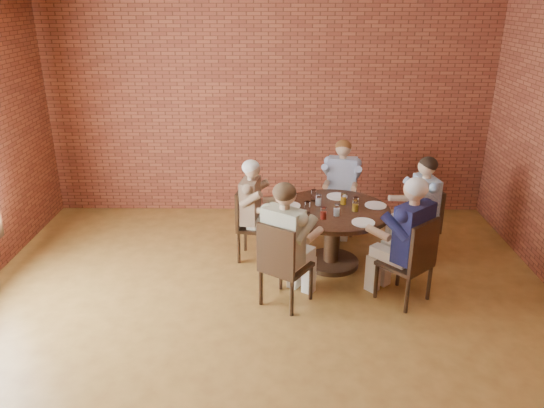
{
  "coord_description": "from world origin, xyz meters",
  "views": [
    {
      "loc": [
        0.13,
        -4.22,
        3.14
      ],
      "look_at": [
        0.08,
        1.0,
        1.07
      ],
      "focal_mm": 35.0,
      "sensor_mm": 36.0,
      "label": 1
    }
  ],
  "objects_px": {
    "chair_d": "(282,263)",
    "diner_e": "(407,241)",
    "diner_c": "(255,211)",
    "chair_a": "(425,221)",
    "diner_a": "(420,209)",
    "chair_c": "(249,221)",
    "dining_table": "(333,225)",
    "diner_d": "(286,244)",
    "smartphone": "(364,224)",
    "diner_b": "(341,187)",
    "chair_b": "(341,195)",
    "chair_e": "(413,259)"
  },
  "relations": [
    {
      "from": "chair_d",
      "to": "diner_e",
      "type": "height_order",
      "value": "diner_e"
    },
    {
      "from": "diner_e",
      "to": "diner_c",
      "type": "bearing_deg",
      "value": -71.8
    },
    {
      "from": "chair_a",
      "to": "diner_a",
      "type": "relative_size",
      "value": 0.7
    },
    {
      "from": "chair_c",
      "to": "dining_table",
      "type": "bearing_deg",
      "value": -90.0
    },
    {
      "from": "diner_d",
      "to": "chair_d",
      "type": "bearing_deg",
      "value": 90.0
    },
    {
      "from": "chair_c",
      "to": "diner_e",
      "type": "xyz_separation_m",
      "value": [
        1.73,
        -0.97,
        0.21
      ]
    },
    {
      "from": "chair_d",
      "to": "diner_d",
      "type": "xyz_separation_m",
      "value": [
        0.05,
        0.08,
        0.17
      ]
    },
    {
      "from": "diner_c",
      "to": "chair_d",
      "type": "relative_size",
      "value": 1.34
    },
    {
      "from": "diner_e",
      "to": "smartphone",
      "type": "relative_size",
      "value": 10.33
    },
    {
      "from": "diner_a",
      "to": "diner_b",
      "type": "xyz_separation_m",
      "value": [
        -0.88,
        0.83,
        -0.01
      ]
    },
    {
      "from": "dining_table",
      "to": "diner_c",
      "type": "bearing_deg",
      "value": 170.03
    },
    {
      "from": "dining_table",
      "to": "chair_a",
      "type": "distance_m",
      "value": 1.19
    },
    {
      "from": "diner_a",
      "to": "chair_b",
      "type": "height_order",
      "value": "diner_a"
    },
    {
      "from": "chair_d",
      "to": "chair_e",
      "type": "bearing_deg",
      "value": -142.96
    },
    {
      "from": "chair_a",
      "to": "diner_d",
      "type": "relative_size",
      "value": 0.68
    },
    {
      "from": "diner_d",
      "to": "diner_e",
      "type": "xyz_separation_m",
      "value": [
        1.28,
        0.08,
        0.01
      ]
    },
    {
      "from": "diner_a",
      "to": "smartphone",
      "type": "xyz_separation_m",
      "value": [
        -0.79,
        -0.66,
        0.09
      ]
    },
    {
      "from": "diner_c",
      "to": "chair_c",
      "type": "bearing_deg",
      "value": 90.0
    },
    {
      "from": "chair_c",
      "to": "smartphone",
      "type": "height_order",
      "value": "chair_c"
    },
    {
      "from": "diner_a",
      "to": "chair_d",
      "type": "distance_m",
      "value": 2.06
    },
    {
      "from": "dining_table",
      "to": "diner_d",
      "type": "height_order",
      "value": "diner_d"
    },
    {
      "from": "chair_a",
      "to": "diner_d",
      "type": "height_order",
      "value": "diner_d"
    },
    {
      "from": "chair_b",
      "to": "chair_e",
      "type": "bearing_deg",
      "value": -62.91
    },
    {
      "from": "dining_table",
      "to": "diner_d",
      "type": "bearing_deg",
      "value": -123.43
    },
    {
      "from": "chair_d",
      "to": "diner_d",
      "type": "distance_m",
      "value": 0.2
    },
    {
      "from": "dining_table",
      "to": "diner_d",
      "type": "xyz_separation_m",
      "value": [
        -0.58,
        -0.87,
        0.16
      ]
    },
    {
      "from": "dining_table",
      "to": "diner_a",
      "type": "distance_m",
      "value": 1.11
    },
    {
      "from": "diner_c",
      "to": "chair_e",
      "type": "height_order",
      "value": "diner_c"
    },
    {
      "from": "diner_a",
      "to": "diner_b",
      "type": "height_order",
      "value": "diner_a"
    },
    {
      "from": "diner_c",
      "to": "chair_e",
      "type": "distance_m",
      "value": 2.01
    },
    {
      "from": "chair_e",
      "to": "diner_d",
      "type": "bearing_deg",
      "value": -41.34
    },
    {
      "from": "dining_table",
      "to": "diner_b",
      "type": "bearing_deg",
      "value": 78.39
    },
    {
      "from": "chair_e",
      "to": "diner_c",
      "type": "bearing_deg",
      "value": -72.66
    },
    {
      "from": "chair_b",
      "to": "diner_e",
      "type": "distance_m",
      "value": 1.96
    },
    {
      "from": "dining_table",
      "to": "chair_e",
      "type": "relative_size",
      "value": 1.38
    },
    {
      "from": "dining_table",
      "to": "chair_e",
      "type": "xyz_separation_m",
      "value": [
        0.77,
        -0.86,
        -0.0
      ]
    },
    {
      "from": "chair_e",
      "to": "chair_c",
      "type": "bearing_deg",
      "value": -71.88
    },
    {
      "from": "chair_d",
      "to": "diner_d",
      "type": "height_order",
      "value": "diner_d"
    },
    {
      "from": "diner_a",
      "to": "diner_c",
      "type": "height_order",
      "value": "diner_a"
    },
    {
      "from": "chair_e",
      "to": "diner_e",
      "type": "relative_size",
      "value": 0.69
    },
    {
      "from": "chair_a",
      "to": "diner_a",
      "type": "xyz_separation_m",
      "value": [
        -0.08,
        -0.01,
        0.16
      ]
    },
    {
      "from": "chair_b",
      "to": "chair_d",
      "type": "height_order",
      "value": "chair_d"
    },
    {
      "from": "chair_a",
      "to": "diner_e",
      "type": "bearing_deg",
      "value": -35.04
    },
    {
      "from": "chair_b",
      "to": "chair_d",
      "type": "relative_size",
      "value": 0.96
    },
    {
      "from": "diner_b",
      "to": "diner_e",
      "type": "bearing_deg",
      "value": -63.08
    },
    {
      "from": "dining_table",
      "to": "diner_b",
      "type": "height_order",
      "value": "diner_b"
    },
    {
      "from": "diner_e",
      "to": "smartphone",
      "type": "distance_m",
      "value": 0.52
    },
    {
      "from": "diner_a",
      "to": "chair_e",
      "type": "bearing_deg",
      "value": -26.69
    },
    {
      "from": "smartphone",
      "to": "dining_table",
      "type": "bearing_deg",
      "value": 124.44
    },
    {
      "from": "diner_b",
      "to": "diner_e",
      "type": "distance_m",
      "value": 1.88
    }
  ]
}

